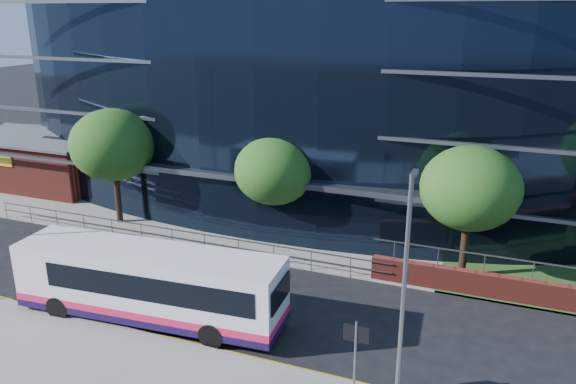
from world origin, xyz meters
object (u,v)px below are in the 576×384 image
at_px(tree_far_b, 274,171).
at_px(tree_far_c, 470,188).
at_px(streetlight_east, 404,296).
at_px(city_bus, 151,284).
at_px(tree_far_a, 113,145).
at_px(street_sign, 356,343).
at_px(brick_pavilion, 55,161).

bearing_deg(tree_far_b, tree_far_c, -2.86).
xyz_separation_m(tree_far_b, tree_far_c, (10.00, -0.50, 0.33)).
relative_size(streetlight_east, city_bus, 0.69).
relative_size(tree_far_a, tree_far_b, 1.15).
bearing_deg(tree_far_c, tree_far_a, 180.00).
bearing_deg(street_sign, streetlight_east, -21.36).
height_order(streetlight_east, city_bus, streetlight_east).
xyz_separation_m(brick_pavilion, city_bus, (17.37, -13.20, -0.30)).
bearing_deg(tree_far_a, street_sign, -31.17).
bearing_deg(streetlight_east, tree_far_a, 149.54).
xyz_separation_m(street_sign, tree_far_b, (-7.50, 11.09, 2.06)).
bearing_deg(tree_far_b, streetlight_east, -52.37).
relative_size(tree_far_a, city_bus, 0.60).
distance_m(street_sign, tree_far_b, 13.54).
bearing_deg(tree_far_a, streetlight_east, -30.46).
height_order(brick_pavilion, city_bus, brick_pavilion).
distance_m(tree_far_b, tree_far_c, 10.02).
relative_size(brick_pavilion, street_sign, 3.07).
xyz_separation_m(street_sign, city_bus, (-9.13, 1.89, -0.51)).
xyz_separation_m(brick_pavilion, tree_far_c, (29.00, -4.50, 2.60)).
distance_m(tree_far_a, tree_far_b, 10.03).
bearing_deg(tree_far_a, brick_pavilion, 153.45).
xyz_separation_m(street_sign, streetlight_east, (1.50, -0.59, 2.29)).
xyz_separation_m(brick_pavilion, streetlight_east, (28.00, -15.67, 2.50)).
distance_m(tree_far_b, streetlight_east, 14.74).
relative_size(tree_far_b, tree_far_c, 0.93).
xyz_separation_m(brick_pavilion, street_sign, (26.50, -15.09, 0.21)).
height_order(brick_pavilion, tree_far_c, tree_far_c).
bearing_deg(tree_far_c, brick_pavilion, 171.18).
bearing_deg(tree_far_a, tree_far_c, 0.00).
relative_size(street_sign, streetlight_east, 0.35).
distance_m(street_sign, city_bus, 9.34).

